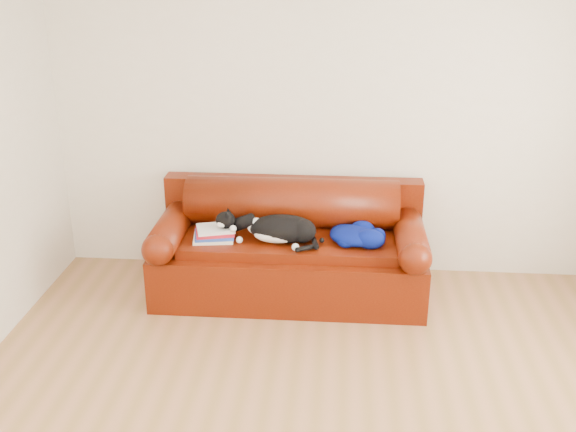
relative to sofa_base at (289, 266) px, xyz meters
name	(u,v)px	position (x,y,z in m)	size (l,w,h in m)	color
ground	(316,412)	(0.28, -1.49, -0.24)	(4.50, 4.50, 0.00)	olive
room_shell	(346,143)	(0.40, -1.48, 1.43)	(4.52, 4.02, 2.61)	beige
sofa_base	(289,266)	(0.00, 0.00, 0.00)	(2.10, 0.90, 0.50)	#3B0A02
sofa_back	(292,219)	(0.00, 0.24, 0.30)	(2.10, 1.01, 0.88)	#3B0A02
book_stack	(215,233)	(-0.57, -0.12, 0.31)	(0.33, 0.29, 0.10)	silver
cat	(281,229)	(-0.05, -0.12, 0.36)	(0.70, 0.40, 0.26)	black
blanket	(356,235)	(0.52, -0.08, 0.32)	(0.47, 0.45, 0.14)	#02124B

